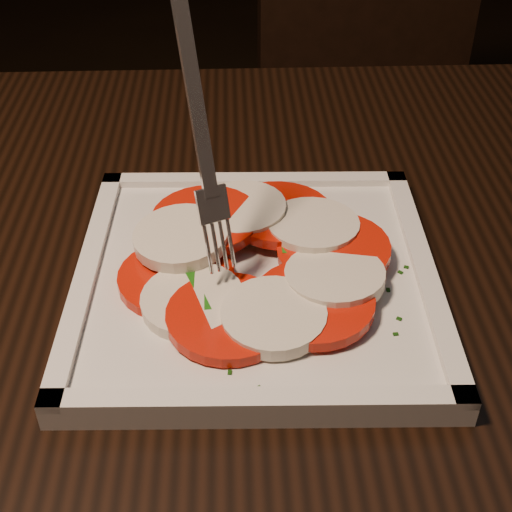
{
  "coord_description": "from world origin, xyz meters",
  "views": [
    {
      "loc": [
        -0.21,
        -0.65,
        1.1
      ],
      "look_at": [
        -0.23,
        -0.25,
        0.78
      ],
      "focal_mm": 50.0,
      "sensor_mm": 36.0,
      "label": 1
    }
  ],
  "objects_px": {
    "table": "(318,373)",
    "fork": "(196,126)",
    "plate": "(256,280)",
    "chair": "(379,85)"
  },
  "relations": [
    {
      "from": "chair",
      "to": "plate",
      "type": "bearing_deg",
      "value": -114.0
    },
    {
      "from": "plate",
      "to": "fork",
      "type": "relative_size",
      "value": 1.42
    },
    {
      "from": "table",
      "to": "chair",
      "type": "bearing_deg",
      "value": 81.6
    },
    {
      "from": "fork",
      "to": "table",
      "type": "bearing_deg",
      "value": -26.52
    },
    {
      "from": "fork",
      "to": "plate",
      "type": "bearing_deg",
      "value": -36.18
    },
    {
      "from": "table",
      "to": "plate",
      "type": "distance_m",
      "value": 0.12
    },
    {
      "from": "plate",
      "to": "fork",
      "type": "distance_m",
      "value": 0.13
    },
    {
      "from": "plate",
      "to": "chair",
      "type": "bearing_deg",
      "value": 78.31
    },
    {
      "from": "table",
      "to": "plate",
      "type": "bearing_deg",
      "value": -169.83
    },
    {
      "from": "table",
      "to": "fork",
      "type": "bearing_deg",
      "value": -177.05
    }
  ]
}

